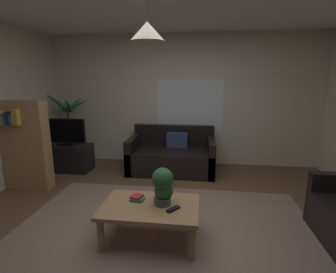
{
  "coord_description": "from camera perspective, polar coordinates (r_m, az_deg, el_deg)",
  "views": [
    {
      "loc": [
        0.38,
        -2.6,
        1.71
      ],
      "look_at": [
        0.0,
        0.3,
        1.05
      ],
      "focal_mm": 27.26,
      "sensor_mm": 36.0,
      "label": 1
    }
  ],
  "objects": [
    {
      "name": "floor",
      "position": [
        3.14,
        -0.75,
        -20.48
      ],
      "size": [
        5.35,
        5.02,
        0.02
      ],
      "primitive_type": "cube",
      "color": "brown",
      "rests_on": "ground"
    },
    {
      "name": "rug",
      "position": [
        2.97,
        -1.34,
        -22.35
      ],
      "size": [
        3.48,
        2.76,
        0.01
      ],
      "primitive_type": "cube",
      "color": "gray",
      "rests_on": "ground"
    },
    {
      "name": "wall_back",
      "position": [
        5.17,
        3.22,
        8.03
      ],
      "size": [
        5.47,
        0.06,
        2.57
      ],
      "primitive_type": "cube",
      "color": "beige",
      "rests_on": "ground"
    },
    {
      "name": "window_pane",
      "position": [
        5.14,
        4.84,
        6.24
      ],
      "size": [
        1.31,
        0.01,
        1.15
      ],
      "primitive_type": "cube",
      "color": "white"
    },
    {
      "name": "couch_under_window",
      "position": [
        4.85,
        0.9,
        -4.52
      ],
      "size": [
        1.58,
        0.9,
        0.82
      ],
      "color": "black",
      "rests_on": "ground"
    },
    {
      "name": "coffee_table",
      "position": [
        2.84,
        -3.97,
        -16.16
      ],
      "size": [
        1.03,
        0.67,
        0.4
      ],
      "color": "#A87F56",
      "rests_on": "ground"
    },
    {
      "name": "book_on_table_0",
      "position": [
        2.91,
        -6.93,
        -13.72
      ],
      "size": [
        0.16,
        0.12,
        0.03
      ],
      "primitive_type": "cube",
      "rotation": [
        0.0,
        0.0,
        -0.09
      ],
      "color": "#387247",
      "rests_on": "coffee_table"
    },
    {
      "name": "book_on_table_1",
      "position": [
        2.91,
        -7.05,
        -13.16
      ],
      "size": [
        0.14,
        0.14,
        0.03
      ],
      "primitive_type": "cube",
      "rotation": [
        0.0,
        0.0,
        -0.26
      ],
      "color": "#B22D2D",
      "rests_on": "coffee_table"
    },
    {
      "name": "remote_on_table_0",
      "position": [
        2.7,
        1.18,
        -15.93
      ],
      "size": [
        0.14,
        0.16,
        0.02
      ],
      "primitive_type": "cube",
      "rotation": [
        0.0,
        0.0,
        2.46
      ],
      "color": "black",
      "rests_on": "coffee_table"
    },
    {
      "name": "potted_plant_on_table",
      "position": [
        2.73,
        -1.12,
        -10.97
      ],
      "size": [
        0.23,
        0.23,
        0.41
      ],
      "color": "#4C4C51",
      "rests_on": "coffee_table"
    },
    {
      "name": "tv_stand",
      "position": [
        5.23,
        -21.6,
        -4.38
      ],
      "size": [
        0.9,
        0.44,
        0.5
      ],
      "primitive_type": "cube",
      "color": "black",
      "rests_on": "ground"
    },
    {
      "name": "tv",
      "position": [
        5.1,
        -22.18,
        1.01
      ],
      "size": [
        0.8,
        0.16,
        0.5
      ],
      "color": "black",
      "rests_on": "tv_stand"
    },
    {
      "name": "potted_palm_corner",
      "position": [
        5.6,
        -21.28,
        1.34
      ],
      "size": [
        0.95,
        0.89,
        1.49
      ],
      "color": "beige",
      "rests_on": "ground"
    },
    {
      "name": "bookshelf_corner",
      "position": [
        4.54,
        -29.22,
        -1.53
      ],
      "size": [
        0.7,
        0.31,
        1.4
      ],
      "color": "#A87F56",
      "rests_on": "ground"
    },
    {
      "name": "pendant_lamp",
      "position": [
        2.52,
        -4.64,
        22.41
      ],
      "size": [
        0.32,
        0.32,
        0.52
      ],
      "color": "black"
    }
  ]
}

